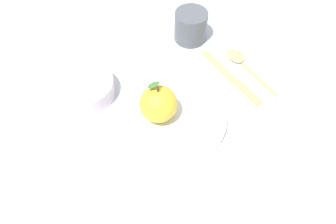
{
  "coord_description": "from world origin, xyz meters",
  "views": [
    {
      "loc": [
        -0.27,
        0.34,
        0.58
      ],
      "look_at": [
        0.0,
        0.03,
        0.02
      ],
      "focal_mm": 37.52,
      "sensor_mm": 36.0,
      "label": 1
    }
  ],
  "objects": [
    {
      "name": "knife",
      "position": [
        -0.04,
        -0.14,
        0.0
      ],
      "size": [
        0.19,
        0.07,
        0.01
      ],
      "color": "#D8B766",
      "rests_on": "ground_plane"
    },
    {
      "name": "apple",
      "position": [
        0.01,
        0.04,
        0.05
      ],
      "size": [
        0.07,
        0.07,
        0.09
      ],
      "color": "gold",
      "rests_on": "dinner_plate"
    },
    {
      "name": "cup",
      "position": [
        0.12,
        -0.19,
        0.04
      ],
      "size": [
        0.08,
        0.08,
        0.07
      ],
      "color": "#4C5156",
      "rests_on": "ground_plane"
    },
    {
      "name": "side_bowl",
      "position": [
        0.18,
        0.1,
        0.02
      ],
      "size": [
        0.12,
        0.12,
        0.04
      ],
      "color": "silver",
      "rests_on": "ground_plane"
    },
    {
      "name": "dinner_plate",
      "position": [
        0.0,
        0.03,
        0.01
      ],
      "size": [
        0.23,
        0.23,
        0.01
      ],
      "color": "white",
      "rests_on": "ground_plane"
    },
    {
      "name": "ground_plane",
      "position": [
        0.0,
        0.0,
        0.0
      ],
      "size": [
        2.4,
        2.4,
        0.0
      ],
      "primitive_type": "plane",
      "color": "silver"
    },
    {
      "name": "spoon",
      "position": [
        -0.02,
        -0.2,
        0.01
      ],
      "size": [
        0.16,
        0.06,
        0.01
      ],
      "color": "#D8B766",
      "rests_on": "ground_plane"
    }
  ]
}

